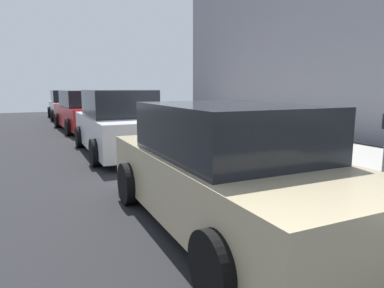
% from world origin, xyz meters
% --- Properties ---
extents(ground_plane, '(40.00, 40.00, 0.00)m').
position_xyz_m(ground_plane, '(0.00, 0.00, 0.00)').
color(ground_plane, black).
extents(sidewalk_curb, '(18.00, 5.00, 0.14)m').
position_xyz_m(sidewalk_curb, '(0.00, -2.50, 0.07)').
color(sidewalk_curb, '#9E9B93').
rests_on(sidewalk_curb, ground_plane).
extents(suitcase_black_0, '(0.52, 0.29, 0.99)m').
position_xyz_m(suitcase_black_0, '(-3.48, -0.64, 0.48)').
color(suitcase_black_0, black).
rests_on(suitcase_black_0, sidewalk_curb).
extents(suitcase_silver_1, '(0.44, 0.24, 0.86)m').
position_xyz_m(suitcase_silver_1, '(-2.90, -0.68, 0.46)').
color(suitcase_silver_1, '#9EA0A8').
rests_on(suitcase_silver_1, sidewalk_curb).
extents(suitcase_maroon_2, '(0.41, 0.28, 0.96)m').
position_xyz_m(suitcase_maroon_2, '(-2.37, -0.65, 0.47)').
color(suitcase_maroon_2, maroon).
rests_on(suitcase_maroon_2, sidewalk_curb).
extents(suitcase_navy_3, '(0.44, 0.26, 0.89)m').
position_xyz_m(suitcase_navy_3, '(-1.83, -0.64, 0.47)').
color(suitcase_navy_3, navy).
rests_on(suitcase_navy_3, sidewalk_curb).
extents(suitcase_red_4, '(0.50, 0.22, 0.97)m').
position_xyz_m(suitcase_red_4, '(-1.25, -0.59, 0.49)').
color(suitcase_red_4, red).
rests_on(suitcase_red_4, sidewalk_curb).
extents(suitcase_teal_5, '(0.38, 0.27, 0.79)m').
position_xyz_m(suitcase_teal_5, '(-0.70, -0.72, 0.42)').
color(suitcase_teal_5, '#0F606B').
rests_on(suitcase_teal_5, sidewalk_curb).
extents(suitcase_olive_6, '(0.37, 0.21, 0.81)m').
position_xyz_m(suitcase_olive_6, '(-0.22, -0.68, 0.44)').
color(suitcase_olive_6, '#59601E').
rests_on(suitcase_olive_6, sidewalk_curb).
extents(suitcase_black_7, '(0.48, 0.26, 0.77)m').
position_xyz_m(suitcase_black_7, '(0.31, -0.70, 0.41)').
color(suitcase_black_7, black).
rests_on(suitcase_black_7, sidewalk_curb).
extents(suitcase_silver_8, '(0.40, 0.28, 0.97)m').
position_xyz_m(suitcase_silver_8, '(0.86, -0.60, 0.47)').
color(suitcase_silver_8, '#9EA0A8').
rests_on(suitcase_silver_8, sidewalk_curb).
extents(suitcase_maroon_9, '(0.44, 0.26, 0.99)m').
position_xyz_m(suitcase_maroon_9, '(1.39, -0.59, 0.51)').
color(suitcase_maroon_9, maroon).
rests_on(suitcase_maroon_9, sidewalk_curb).
extents(suitcase_navy_10, '(0.45, 0.22, 0.88)m').
position_xyz_m(suitcase_navy_10, '(1.95, -0.60, 0.47)').
color(suitcase_navy_10, navy).
rests_on(suitcase_navy_10, sidewalk_curb).
extents(suitcase_red_11, '(0.49, 0.25, 0.91)m').
position_xyz_m(suitcase_red_11, '(2.53, -0.62, 0.44)').
color(suitcase_red_11, red).
rests_on(suitcase_red_11, sidewalk_curb).
extents(fire_hydrant, '(0.39, 0.21, 0.80)m').
position_xyz_m(fire_hydrant, '(3.54, -0.66, 0.56)').
color(fire_hydrant, red).
rests_on(fire_hydrant, sidewalk_curb).
extents(bollard_post, '(0.13, 0.13, 0.89)m').
position_xyz_m(bollard_post, '(4.26, -0.51, 0.59)').
color(bollard_post, brown).
rests_on(bollard_post, sidewalk_curb).
extents(parked_car_beige_0, '(4.46, 2.14, 1.58)m').
position_xyz_m(parked_car_beige_0, '(-4.01, 1.49, 0.74)').
color(parked_car_beige_0, tan).
rests_on(parked_car_beige_0, ground_plane).
extents(parked_car_white_1, '(4.51, 2.02, 1.72)m').
position_xyz_m(parked_car_white_1, '(1.56, 1.49, 0.80)').
color(parked_car_white_1, silver).
rests_on(parked_car_white_1, ground_plane).
extents(parked_car_red_2, '(4.86, 2.20, 1.66)m').
position_xyz_m(parked_car_red_2, '(7.31, 1.49, 0.78)').
color(parked_car_red_2, '#AD1619').
rests_on(parked_car_red_2, ground_plane).
extents(parked_car_silver_3, '(4.51, 2.07, 1.63)m').
position_xyz_m(parked_car_silver_3, '(13.30, 1.49, 0.76)').
color(parked_car_silver_3, '#B2B5BA').
rests_on(parked_car_silver_3, ground_plane).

